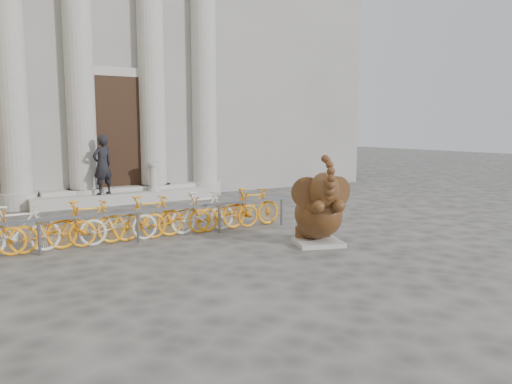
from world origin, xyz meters
TOP-DOWN VIEW (x-y plane):
  - ground at (0.00, 0.00)m, footprint 80.00×80.00m
  - classical_building at (0.00, 14.93)m, footprint 22.00×10.70m
  - entrance_steps at (0.00, 9.40)m, footprint 6.00×1.20m
  - elephant_statue at (1.71, 1.17)m, footprint 1.30×1.54m
  - bike_rack at (-1.54, 3.65)m, footprint 8.00×0.53m
  - pedestrian at (-0.78, 9.05)m, footprint 0.82×0.70m
  - balustrade_post at (0.93, 9.10)m, footprint 0.39×0.39m

SIDE VIEW (x-z plane):
  - ground at x=0.00m, z-range 0.00..0.00m
  - entrance_steps at x=0.00m, z-range 0.00..0.36m
  - bike_rack at x=-1.54m, z-range 0.00..1.00m
  - elephant_statue at x=1.71m, z-range -0.27..1.68m
  - balustrade_post at x=0.93m, z-range 0.32..1.28m
  - pedestrian at x=-0.78m, z-range 0.36..2.27m
  - classical_building at x=0.00m, z-range -0.02..11.98m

